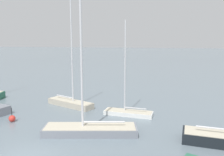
{
  "coord_description": "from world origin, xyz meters",
  "views": [
    {
      "loc": [
        8.91,
        -10.09,
        6.84
      ],
      "look_at": [
        0.0,
        16.1,
        2.52
      ],
      "focal_mm": 36.48,
      "sensor_mm": 36.0,
      "label": 1
    }
  ],
  "objects": [
    {
      "name": "sailboat_4",
      "position": [
        3.65,
        10.18,
        0.38
      ],
      "size": [
        4.62,
        1.42,
        8.87
      ],
      "rotation": [
        0.0,
        0.0,
        3.16
      ],
      "color": "white",
      "rests_on": "ground_plane"
    },
    {
      "name": "sailboat_0",
      "position": [
        -3.1,
        11.14,
        0.54
      ],
      "size": [
        5.85,
        2.98,
        11.43
      ],
      "rotation": [
        0.0,
        0.0,
        -0.29
      ],
      "color": "#BCB29E",
      "rests_on": "ground_plane"
    },
    {
      "name": "channel_buoy_0",
      "position": [
        -5.5,
        5.14,
        0.29
      ],
      "size": [
        0.57,
        0.57,
        1.27
      ],
      "color": "red",
      "rests_on": "ground_plane"
    },
    {
      "name": "sailboat_2",
      "position": [
        2.06,
        4.89,
        0.5
      ],
      "size": [
        7.26,
        4.07,
        11.01
      ],
      "rotation": [
        0.0,
        0.0,
        3.47
      ],
      "color": "gray",
      "rests_on": "ground_plane"
    }
  ]
}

